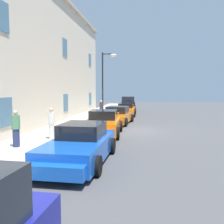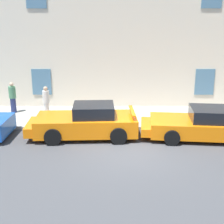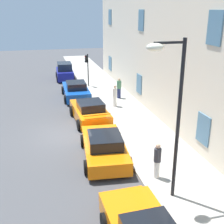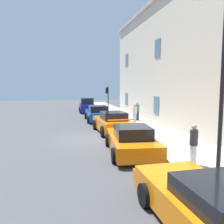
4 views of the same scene
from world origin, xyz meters
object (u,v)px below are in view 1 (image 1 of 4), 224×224
object	(u,v)px
hatchback_distant	(128,104)
pedestrian_bystander	(101,109)
sportscar_red_lead	(79,147)
pedestrian_strolling	(51,123)
sportscar_tail_end	(126,110)
sportscar_yellow_flank	(103,125)
pedestrian_admiring	(16,128)
street_lamp	(107,73)
sportscar_white_middle	(116,116)

from	to	relation	value
hatchback_distant	pedestrian_bystander	bearing A→B (deg)	169.90
sportscar_red_lead	pedestrian_strolling	distance (m)	4.44
sportscar_red_lead	hatchback_distant	size ratio (longest dim) A/B	1.35
sportscar_red_lead	pedestrian_strolling	xyz separation A→B (m)	(3.64, 2.52, 0.37)
sportscar_tail_end	sportscar_yellow_flank	bearing A→B (deg)	178.36
hatchback_distant	pedestrian_admiring	size ratio (longest dim) A/B	2.25
sportscar_red_lead	pedestrian_bystander	xyz separation A→B (m)	(13.72, 1.73, 0.37)
pedestrian_strolling	pedestrian_bystander	bearing A→B (deg)	-4.49
street_lamp	pedestrian_admiring	xyz separation A→B (m)	(-13.46, 1.97, -3.34)
sportscar_white_middle	pedestrian_admiring	xyz separation A→B (m)	(-9.31, 3.43, 0.40)
sportscar_red_lead	sportscar_white_middle	bearing A→B (deg)	-0.11
hatchback_distant	pedestrian_admiring	bearing A→B (deg)	171.12
sportscar_red_lead	street_lamp	xyz separation A→B (m)	(15.09, 1.44, 3.72)
sportscar_yellow_flank	pedestrian_strolling	size ratio (longest dim) A/B	2.97
sportscar_white_middle	pedestrian_strolling	size ratio (longest dim) A/B	3.16
hatchback_distant	pedestrian_bystander	size ratio (longest dim) A/B	2.31
sportscar_red_lead	pedestrian_admiring	bearing A→B (deg)	64.55
hatchback_distant	street_lamp	size ratio (longest dim) A/B	0.62
street_lamp	pedestrian_bystander	world-z (taller)	street_lamp
sportscar_yellow_flank	pedestrian_strolling	distance (m)	3.19
sportscar_red_lead	sportscar_white_middle	size ratio (longest dim) A/B	0.98
hatchback_distant	street_lamp	world-z (taller)	street_lamp
pedestrian_bystander	sportscar_red_lead	bearing A→B (deg)	-172.81
sportscar_yellow_flank	sportscar_tail_end	size ratio (longest dim) A/B	0.96
pedestrian_admiring	hatchback_distant	bearing A→B (deg)	-8.88
sportscar_tail_end	pedestrian_admiring	distance (m)	16.19
pedestrian_strolling	sportscar_red_lead	bearing A→B (deg)	-145.25
sportscar_yellow_flank	street_lamp	distance (m)	10.12
pedestrian_strolling	pedestrian_bystander	world-z (taller)	pedestrian_strolling
pedestrian_admiring	pedestrian_strolling	xyz separation A→B (m)	(2.01, -0.89, -0.01)
sportscar_white_middle	street_lamp	size ratio (longest dim) A/B	0.85
sportscar_red_lead	sportscar_white_middle	xyz separation A→B (m)	(10.93, -0.02, -0.02)
sportscar_tail_end	pedestrian_bystander	bearing A→B (deg)	152.60
sportscar_yellow_flank	sportscar_tail_end	xyz separation A→B (m)	(11.66, -0.33, -0.08)
sportscar_yellow_flank	sportscar_white_middle	xyz separation A→B (m)	(5.19, -0.18, -0.05)
pedestrian_admiring	sportscar_red_lead	bearing A→B (deg)	-115.45
sportscar_yellow_flank	hatchback_distant	xyz separation A→B (m)	(17.56, -0.13, 0.20)
sportscar_tail_end	street_lamp	bearing A→B (deg)	145.02
sportscar_white_middle	pedestrian_admiring	world-z (taller)	pedestrian_admiring
sportscar_tail_end	pedestrian_bystander	distance (m)	4.17
sportscar_red_lead	pedestrian_bystander	distance (m)	13.83
hatchback_distant	pedestrian_strolling	size ratio (longest dim) A/B	2.30
hatchback_distant	pedestrian_strolling	world-z (taller)	hatchback_distant
sportscar_yellow_flank	street_lamp	size ratio (longest dim) A/B	0.80
pedestrian_admiring	sportscar_tail_end	bearing A→B (deg)	-12.81
sportscar_yellow_flank	sportscar_white_middle	distance (m)	5.19
sportscar_tail_end	pedestrian_admiring	xyz separation A→B (m)	(-15.78, 3.59, 0.43)
sportscar_white_middle	sportscar_tail_end	bearing A→B (deg)	-1.40
sportscar_tail_end	hatchback_distant	size ratio (longest dim) A/B	1.35
sportscar_yellow_flank	pedestrian_bystander	bearing A→B (deg)	11.18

